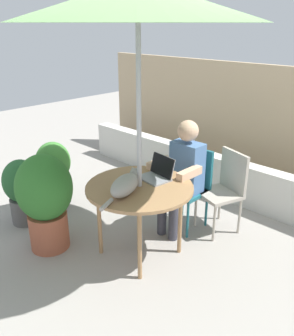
{
  "coord_description": "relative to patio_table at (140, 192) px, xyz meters",
  "views": [
    {
      "loc": [
        2.14,
        -2.11,
        2.15
      ],
      "look_at": [
        0.0,
        0.1,
        0.89
      ],
      "focal_mm": 38.01,
      "sensor_mm": 36.0,
      "label": 1
    }
  ],
  "objects": [
    {
      "name": "cat",
      "position": [
        0.02,
        -0.19,
        0.15
      ],
      "size": [
        0.32,
        0.63,
        0.17
      ],
      "color": "gray",
      "rests_on": "patio_table"
    },
    {
      "name": "planter_wall_low",
      "position": [
        0.0,
        1.66,
        -0.41
      ],
      "size": [
        5.17,
        0.2,
        0.54
      ],
      "primitive_type": "cube",
      "color": "beige",
      "rests_on": "ground"
    },
    {
      "name": "patio_umbrella",
      "position": [
        0.0,
        0.0,
        1.62
      ],
      "size": [
        2.03,
        2.03,
        2.46
      ],
      "color": "#B7B7BC",
      "rests_on": "ground"
    },
    {
      "name": "potted_plant_near_fence",
      "position": [
        -1.38,
        -0.5,
        -0.26
      ],
      "size": [
        0.41,
        0.41,
        0.76
      ],
      "color": "#595654",
      "rests_on": "ground"
    },
    {
      "name": "chair_empty",
      "position": [
        0.33,
        0.98,
        -0.15
      ],
      "size": [
        0.51,
        0.51,
        0.9
      ],
      "color": "#B2A899",
      "rests_on": "ground"
    },
    {
      "name": "laptop",
      "position": [
        0.0,
        0.26,
        0.13
      ],
      "size": [
        0.33,
        0.29,
        0.21
      ],
      "color": "gray",
      "rests_on": "patio_table"
    },
    {
      "name": "chair_occupied",
      "position": [
        0.0,
        0.8,
        -0.15
      ],
      "size": [
        0.4,
        0.4,
        0.9
      ],
      "color": "#1E606B",
      "rests_on": "ground"
    },
    {
      "name": "potted_plant_by_chair",
      "position": [
        -0.74,
        -0.57,
        -0.11
      ],
      "size": [
        0.55,
        0.55,
        1.01
      ],
      "color": "#9E5138",
      "rests_on": "ground"
    },
    {
      "name": "potted_plant_corner",
      "position": [
        -1.55,
        0.02,
        -0.24
      ],
      "size": [
        0.43,
        0.43,
        0.81
      ],
      "color": "#33383D",
      "rests_on": "ground"
    },
    {
      "name": "person_seated",
      "position": [
        0.0,
        0.64,
        0.02
      ],
      "size": [
        0.48,
        0.48,
        1.24
      ],
      "color": "#4C72A5",
      "rests_on": "ground"
    },
    {
      "name": "fence_back",
      "position": [
        0.0,
        2.34,
        0.15
      ],
      "size": [
        5.74,
        0.08,
        1.66
      ],
      "primitive_type": "cube",
      "color": "tan",
      "rests_on": "ground"
    },
    {
      "name": "patio_table",
      "position": [
        0.0,
        0.0,
        0.0
      ],
      "size": [
        1.01,
        1.01,
        0.74
      ],
      "color": "#9E754C",
      "rests_on": "ground"
    },
    {
      "name": "ground_plane",
      "position": [
        0.0,
        0.0,
        -0.68
      ],
      "size": [
        14.0,
        14.0,
        0.0
      ],
      "primitive_type": "plane",
      "color": "gray"
    }
  ]
}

